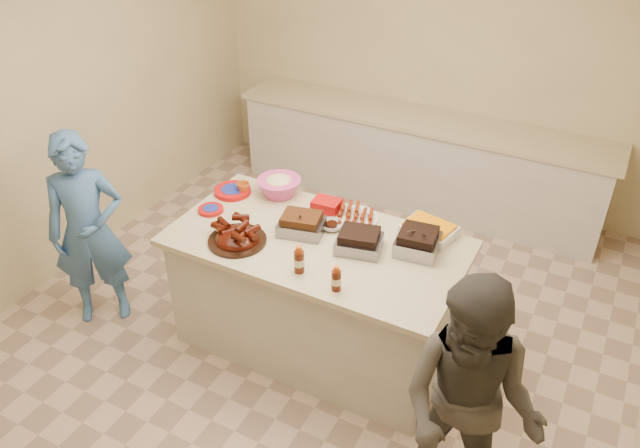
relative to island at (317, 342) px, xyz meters
The scene contains 19 objects.
room 0.11m from the island, 147.51° to the left, with size 4.50×5.00×2.70m, color beige, non-canonical shape.
back_counter 2.30m from the island, 92.28° to the left, with size 3.60×0.64×0.90m, color beige, non-canonical shape.
island is the anchor object (origin of this frame).
rib_platter 1.06m from the island, 150.67° to the right, with size 0.39×0.39×0.15m, color #3F0D04, non-canonical shape.
pulled_pork_tray 0.93m from the island, 164.64° to the left, with size 0.29×0.22×0.09m, color #47230F.
brisket_tray 0.97m from the island, ahead, with size 0.28×0.24×0.09m, color black.
roasting_pan 1.13m from the island, 16.87° to the left, with size 0.26×0.26×0.11m, color gray.
coleslaw_bowl 1.12m from the island, 143.01° to the left, with size 0.32×0.32×0.22m, color #C63E81, non-canonical shape.
sausage_plate 1.00m from the island, 71.58° to the left, with size 0.31×0.31×0.05m, color silver.
mac_cheese_dish 1.19m from the island, 32.97° to the left, with size 0.34×0.25×0.09m, color #F89000.
bbq_bottle_a 0.98m from the island, 79.57° to the right, with size 0.06×0.06×0.19m, color #44160A.
bbq_bottle_b 1.06m from the island, 49.09° to the right, with size 0.06×0.06×0.17m, color #44160A.
mustard_bottle 0.95m from the island, 168.95° to the left, with size 0.05×0.05×0.13m, color #E59B07.
sauce_bowl 0.94m from the island, 81.27° to the left, with size 0.15×0.05×0.15m, color silver.
plate_stack_large 1.27m from the island, 163.14° to the left, with size 0.27×0.27×0.03m, color #A80B0B.
plate_stack_small 1.24m from the island, behind, with size 0.18×0.18×0.02m, color #A80B0B.
plastic_cup 1.23m from the island, 159.68° to the left, with size 0.10×0.09×0.10m, color #AC5319.
basket_stack 0.99m from the island, 106.68° to the left, with size 0.19×0.14×0.09m, color #A80B0B.
guest_blue 1.67m from the island, 163.95° to the right, with size 0.56×1.52×0.36m, color #3D68A3.
Camera 1 is at (1.67, -3.02, 3.27)m, focal length 35.00 mm.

